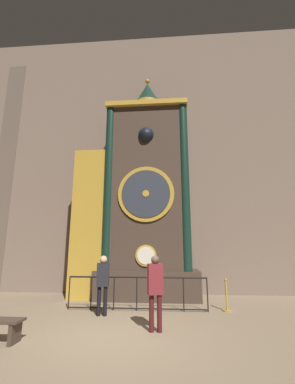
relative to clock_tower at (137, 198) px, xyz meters
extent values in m
plane|color=#847056|center=(0.07, -4.32, -3.82)|extent=(28.00, 28.00, 0.00)
cube|color=#7A6656|center=(0.07, 1.22, 2.42)|extent=(24.00, 0.30, 12.47)
cube|color=brown|center=(-6.53, 1.11, 1.80)|extent=(0.90, 0.12, 11.23)
cube|color=#423328|center=(0.41, 0.03, -3.30)|extent=(3.87, 1.61, 1.03)
cube|color=#423328|center=(0.41, 0.03, 0.57)|extent=(3.09, 1.40, 6.70)
cube|color=gold|center=(0.41, -0.08, 3.82)|extent=(3.34, 1.54, 0.20)
cylinder|color=gold|center=(0.41, -0.70, -2.23)|extent=(0.76, 0.05, 0.76)
cylinder|color=silver|center=(0.41, -0.73, -2.23)|extent=(0.62, 0.03, 0.62)
cylinder|color=gold|center=(0.41, -0.70, 0.03)|extent=(2.13, 0.07, 2.13)
cylinder|color=#2D333D|center=(0.41, -0.75, 0.03)|extent=(1.83, 0.04, 1.83)
cylinder|color=gold|center=(0.41, -0.77, 0.03)|extent=(0.26, 0.03, 0.26)
cube|color=black|center=(0.41, -0.18, 2.44)|extent=(0.79, 0.42, 0.79)
sphere|color=black|center=(0.41, -0.62, 2.44)|extent=(0.63, 0.63, 0.63)
cylinder|color=#142D23|center=(-1.06, -0.57, 0.57)|extent=(0.35, 0.35, 6.70)
cylinder|color=#142D23|center=(1.89, -0.57, 0.57)|extent=(0.35, 0.35, 6.70)
cylinder|color=gold|center=(0.41, 0.03, 4.07)|extent=(1.16, 1.16, 0.30)
cone|color=#163227|center=(0.41, 0.03, 4.73)|extent=(1.10, 1.10, 1.03)
sphere|color=gold|center=(0.41, 0.03, 5.37)|extent=(0.20, 0.20, 0.20)
cube|color=maroon|center=(-1.83, 0.08, -0.95)|extent=(1.29, 1.19, 5.74)
cube|color=gold|center=(-1.83, -0.53, -0.95)|extent=(1.35, 0.06, 5.74)
cylinder|color=black|center=(-1.88, -1.87, -3.33)|extent=(0.04, 0.04, 0.98)
cylinder|color=black|center=(-1.18, -1.87, -3.33)|extent=(0.04, 0.04, 0.98)
cylinder|color=black|center=(-0.47, -1.87, -3.33)|extent=(0.04, 0.04, 0.98)
cylinder|color=black|center=(0.24, -1.87, -3.33)|extent=(0.04, 0.04, 0.98)
cylinder|color=black|center=(0.95, -1.87, -3.33)|extent=(0.04, 0.04, 0.98)
cylinder|color=black|center=(1.66, -1.87, -3.33)|extent=(0.04, 0.04, 0.98)
cylinder|color=black|center=(2.36, -1.87, -3.33)|extent=(0.04, 0.04, 0.98)
cylinder|color=black|center=(0.24, -1.87, -2.86)|extent=(4.25, 0.05, 0.05)
cylinder|color=black|center=(0.24, -1.87, -3.76)|extent=(4.25, 0.04, 0.04)
cylinder|color=black|center=(-0.75, -2.56, -3.43)|extent=(0.11, 0.11, 0.77)
cylinder|color=black|center=(-0.57, -2.56, -3.43)|extent=(0.11, 0.11, 0.77)
cube|color=black|center=(-0.66, -2.56, -2.72)|extent=(0.37, 0.27, 0.64)
sphere|color=tan|center=(-0.66, -2.56, -2.30)|extent=(0.21, 0.21, 0.21)
cylinder|color=#461518|center=(0.82, -3.87, -3.42)|extent=(0.11, 0.11, 0.79)
cylinder|color=#461518|center=(1.00, -3.87, -3.42)|extent=(0.11, 0.11, 0.79)
cube|color=maroon|center=(0.91, -3.87, -2.68)|extent=(0.38, 0.30, 0.68)
sphere|color=brown|center=(0.91, -3.87, -2.26)|extent=(0.20, 0.20, 0.20)
cylinder|color=#B28E33|center=(2.95, -1.73, -3.80)|extent=(0.28, 0.28, 0.04)
cylinder|color=#B28E33|center=(2.95, -1.73, -3.39)|extent=(0.06, 0.06, 0.86)
sphere|color=#B28E33|center=(2.95, -1.73, -2.92)|extent=(0.09, 0.09, 0.09)
cube|color=#423328|center=(-1.82, -4.82, -3.62)|extent=(0.08, 0.36, 0.39)
camera|label=1|loc=(1.23, -10.12, -2.01)|focal=24.00mm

